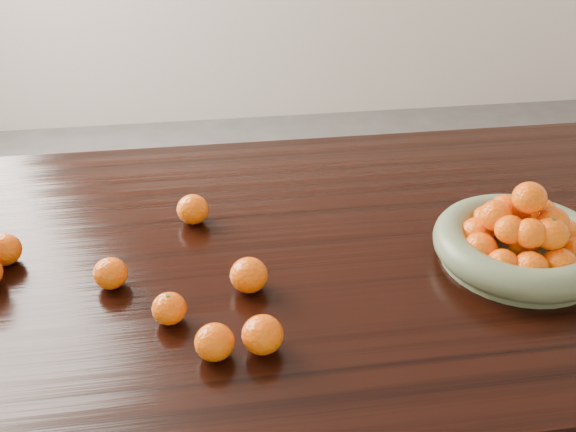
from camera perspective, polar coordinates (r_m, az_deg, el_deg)
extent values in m
cube|color=black|center=(1.27, -0.49, -3.43)|extent=(2.00, 1.00, 0.04)
cube|color=black|center=(2.12, 23.61, -2.98)|extent=(0.08, 0.08, 0.71)
cylinder|color=#657152|center=(1.29, 19.72, -3.49)|extent=(0.29, 0.29, 0.01)
torus|color=#657152|center=(1.27, 19.96, -2.36)|extent=(0.32, 0.32, 0.06)
ellipsoid|color=#FF6907|center=(1.32, 23.17, -1.41)|extent=(0.06, 0.06, 0.06)
ellipsoid|color=#FF6907|center=(1.35, 21.13, -0.46)|extent=(0.06, 0.06, 0.06)
ellipsoid|color=#FF6907|center=(1.34, 19.01, -0.21)|extent=(0.06, 0.06, 0.06)
ellipsoid|color=#FF6907|center=(1.32, 17.26, -0.39)|extent=(0.06, 0.06, 0.06)
ellipsoid|color=#FF6907|center=(1.27, 16.46, -1.49)|extent=(0.07, 0.07, 0.06)
ellipsoid|color=#FF6907|center=(1.22, 16.70, -2.83)|extent=(0.06, 0.06, 0.06)
ellipsoid|color=#FF6907|center=(1.20, 18.52, -4.11)|extent=(0.06, 0.06, 0.06)
ellipsoid|color=#FF6907|center=(1.20, 20.76, -4.34)|extent=(0.06, 0.06, 0.06)
ellipsoid|color=#FF6907|center=(1.23, 23.01, -3.97)|extent=(0.06, 0.06, 0.06)
ellipsoid|color=#FF6907|center=(1.28, 24.07, -2.94)|extent=(0.06, 0.06, 0.06)
ellipsoid|color=#FF6907|center=(1.27, 20.27, -2.27)|extent=(0.06, 0.06, 0.06)
ellipsoid|color=#FF6907|center=(1.29, 21.62, 0.30)|extent=(0.06, 0.06, 0.05)
ellipsoid|color=#FF6907|center=(1.29, 20.14, 0.63)|extent=(0.06, 0.06, 0.05)
ellipsoid|color=#FF6907|center=(1.28, 18.77, 0.66)|extent=(0.06, 0.06, 0.05)
ellipsoid|color=#FF6907|center=(1.24, 17.99, 0.03)|extent=(0.06, 0.06, 0.06)
ellipsoid|color=#FF6907|center=(1.21, 19.13, -1.15)|extent=(0.06, 0.06, 0.05)
ellipsoid|color=#FF6907|center=(1.21, 20.75, -1.45)|extent=(0.06, 0.06, 0.05)
ellipsoid|color=#FF6907|center=(1.23, 22.31, -1.46)|extent=(0.06, 0.06, 0.06)
ellipsoid|color=#FF6907|center=(1.25, 22.49, -0.48)|extent=(0.06, 0.06, 0.05)
ellipsoid|color=#FF6907|center=(1.23, 20.67, 1.53)|extent=(0.06, 0.06, 0.06)
ellipsoid|color=#FF6907|center=(1.31, -23.94, -2.75)|extent=(0.06, 0.06, 0.06)
ellipsoid|color=#FF6907|center=(1.08, -10.51, -8.09)|extent=(0.06, 0.06, 0.05)
ellipsoid|color=#FF6907|center=(1.00, -6.55, -11.08)|extent=(0.06, 0.06, 0.06)
ellipsoid|color=#FF6907|center=(1.01, -2.28, -10.49)|extent=(0.07, 0.07, 0.06)
ellipsoid|color=#FF6907|center=(1.18, -15.50, -4.93)|extent=(0.06, 0.06, 0.06)
ellipsoid|color=#FF6907|center=(1.13, -3.50, -5.26)|extent=(0.07, 0.07, 0.06)
ellipsoid|color=#FF6907|center=(1.33, -8.47, 0.59)|extent=(0.07, 0.07, 0.06)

